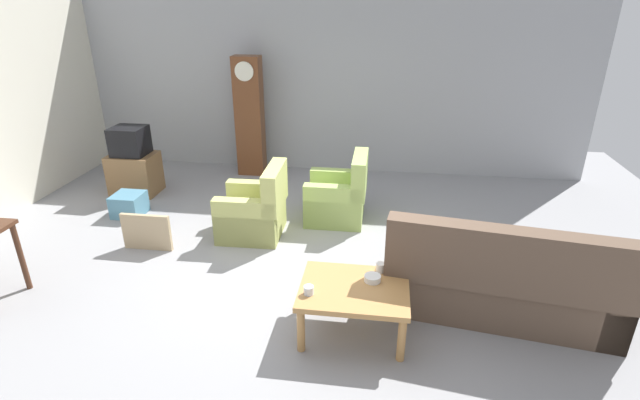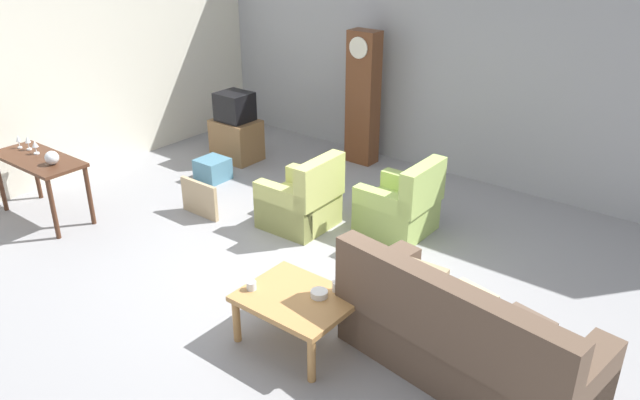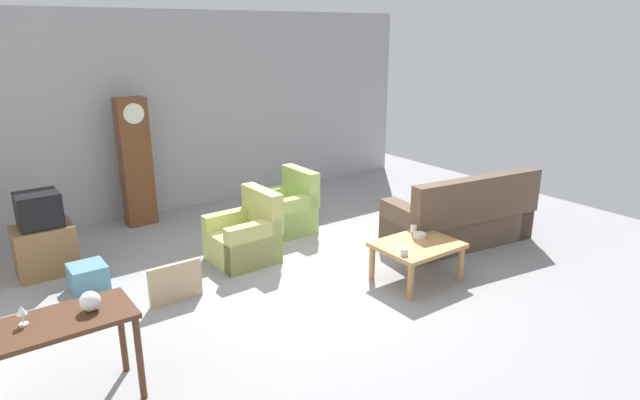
{
  "view_description": "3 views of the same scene",
  "coord_description": "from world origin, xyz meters",
  "px_view_note": "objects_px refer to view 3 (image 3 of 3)",
  "views": [
    {
      "loc": [
        0.95,
        -4.32,
        2.84
      ],
      "look_at": [
        0.28,
        0.38,
        0.77
      ],
      "focal_mm": 26.58,
      "sensor_mm": 36.0,
      "label": 1
    },
    {
      "loc": [
        3.7,
        -4.22,
        3.51
      ],
      "look_at": [
        -0.07,
        0.58,
        0.64
      ],
      "focal_mm": 35.07,
      "sensor_mm": 36.0,
      "label": 2
    },
    {
      "loc": [
        -3.7,
        -4.97,
        2.9
      ],
      "look_at": [
        0.17,
        0.37,
        0.82
      ],
      "focal_mm": 30.41,
      "sensor_mm": 36.0,
      "label": 3
    }
  ],
  "objects_px": {
    "coffee_table_wood": "(417,248)",
    "storage_box_blue": "(88,277)",
    "couch_floral": "(461,219)",
    "tv_crt": "(39,210)",
    "bowl_white_stacked": "(420,235)",
    "armchair_olive_near": "(245,238)",
    "cup_white_porcelain": "(414,229)",
    "framed_picture_leaning": "(175,283)",
    "tv_stand_cabinet": "(45,249)",
    "glass_dome_cloche": "(90,301)",
    "grandfather_clock": "(136,162)",
    "armchair_olive_far": "(286,211)",
    "wine_glass_short": "(22,312)",
    "console_table_dark": "(46,337)",
    "cup_blue_rimmed": "(404,252)"
  },
  "relations": [
    {
      "from": "grandfather_clock",
      "to": "wine_glass_short",
      "type": "height_order",
      "value": "grandfather_clock"
    },
    {
      "from": "couch_floral",
      "to": "wine_glass_short",
      "type": "height_order",
      "value": "couch_floral"
    },
    {
      "from": "tv_stand_cabinet",
      "to": "wine_glass_short",
      "type": "relative_size",
      "value": 4.1
    },
    {
      "from": "coffee_table_wood",
      "to": "storage_box_blue",
      "type": "relative_size",
      "value": 2.4
    },
    {
      "from": "coffee_table_wood",
      "to": "cup_white_porcelain",
      "type": "height_order",
      "value": "cup_white_porcelain"
    },
    {
      "from": "tv_crt",
      "to": "cup_white_porcelain",
      "type": "bearing_deg",
      "value": -33.81
    },
    {
      "from": "armchair_olive_far",
      "to": "storage_box_blue",
      "type": "bearing_deg",
      "value": -174.4
    },
    {
      "from": "armchair_olive_near",
      "to": "console_table_dark",
      "type": "relative_size",
      "value": 0.71
    },
    {
      "from": "armchair_olive_near",
      "to": "coffee_table_wood",
      "type": "bearing_deg",
      "value": -51.39
    },
    {
      "from": "coffee_table_wood",
      "to": "tv_crt",
      "type": "distance_m",
      "value": 4.58
    },
    {
      "from": "tv_stand_cabinet",
      "to": "cup_white_porcelain",
      "type": "height_order",
      "value": "tv_stand_cabinet"
    },
    {
      "from": "console_table_dark",
      "to": "tv_stand_cabinet",
      "type": "height_order",
      "value": "console_table_dark"
    },
    {
      "from": "armchair_olive_near",
      "to": "cup_white_porcelain",
      "type": "distance_m",
      "value": 2.17
    },
    {
      "from": "grandfather_clock",
      "to": "framed_picture_leaning",
      "type": "xyz_separation_m",
      "value": [
        -0.53,
        -2.76,
        -0.76
      ]
    },
    {
      "from": "armchair_olive_far",
      "to": "cup_white_porcelain",
      "type": "xyz_separation_m",
      "value": [
        0.6,
        -2.05,
        0.21
      ]
    },
    {
      "from": "armchair_olive_near",
      "to": "grandfather_clock",
      "type": "bearing_deg",
      "value": 106.52
    },
    {
      "from": "armchair_olive_near",
      "to": "couch_floral",
      "type": "bearing_deg",
      "value": -24.92
    },
    {
      "from": "cup_white_porcelain",
      "to": "bowl_white_stacked",
      "type": "distance_m",
      "value": 0.18
    },
    {
      "from": "tv_stand_cabinet",
      "to": "tv_crt",
      "type": "xyz_separation_m",
      "value": [
        0.0,
        0.0,
        0.52
      ]
    },
    {
      "from": "tv_crt",
      "to": "wine_glass_short",
      "type": "distance_m",
      "value": 2.85
    },
    {
      "from": "cup_white_porcelain",
      "to": "bowl_white_stacked",
      "type": "bearing_deg",
      "value": -112.1
    },
    {
      "from": "glass_dome_cloche",
      "to": "wine_glass_short",
      "type": "relative_size",
      "value": 0.98
    },
    {
      "from": "couch_floral",
      "to": "tv_stand_cabinet",
      "type": "distance_m",
      "value": 5.46
    },
    {
      "from": "grandfather_clock",
      "to": "bowl_white_stacked",
      "type": "xyz_separation_m",
      "value": [
        2.19,
        -3.81,
        -0.48
      ]
    },
    {
      "from": "storage_box_blue",
      "to": "framed_picture_leaning",
      "type": "bearing_deg",
      "value": -50.99
    },
    {
      "from": "tv_crt",
      "to": "bowl_white_stacked",
      "type": "relative_size",
      "value": 3.18
    },
    {
      "from": "coffee_table_wood",
      "to": "cup_white_porcelain",
      "type": "distance_m",
      "value": 0.38
    },
    {
      "from": "storage_box_blue",
      "to": "cup_blue_rimmed",
      "type": "xyz_separation_m",
      "value": [
        2.9,
        -2.21,
        0.36
      ]
    },
    {
      "from": "armchair_olive_far",
      "to": "tv_stand_cabinet",
      "type": "height_order",
      "value": "armchair_olive_far"
    },
    {
      "from": "armchair_olive_far",
      "to": "couch_floral",
      "type": "bearing_deg",
      "value": -47.3
    },
    {
      "from": "couch_floral",
      "to": "coffee_table_wood",
      "type": "xyz_separation_m",
      "value": [
        -1.34,
        -0.47,
        0.05
      ]
    },
    {
      "from": "armchair_olive_far",
      "to": "wine_glass_short",
      "type": "xyz_separation_m",
      "value": [
        -3.77,
        -2.3,
        0.59
      ]
    },
    {
      "from": "cup_blue_rimmed",
      "to": "bowl_white_stacked",
      "type": "relative_size",
      "value": 0.57
    },
    {
      "from": "armchair_olive_near",
      "to": "armchair_olive_far",
      "type": "height_order",
      "value": "same"
    },
    {
      "from": "armchair_olive_far",
      "to": "cup_white_porcelain",
      "type": "distance_m",
      "value": 2.14
    },
    {
      "from": "framed_picture_leaning",
      "to": "console_table_dark",
      "type": "bearing_deg",
      "value": -140.65
    },
    {
      "from": "glass_dome_cloche",
      "to": "cup_blue_rimmed",
      "type": "relative_size",
      "value": 1.88
    },
    {
      "from": "couch_floral",
      "to": "cup_blue_rimmed",
      "type": "relative_size",
      "value": 25.48
    },
    {
      "from": "couch_floral",
      "to": "armchair_olive_near",
      "type": "distance_m",
      "value": 3.01
    },
    {
      "from": "tv_crt",
      "to": "framed_picture_leaning",
      "type": "xyz_separation_m",
      "value": [
        1.01,
        -1.66,
        -0.6
      ]
    },
    {
      "from": "glass_dome_cloche",
      "to": "storage_box_blue",
      "type": "bearing_deg",
      "value": 78.95
    },
    {
      "from": "armchair_olive_near",
      "to": "coffee_table_wood",
      "type": "height_order",
      "value": "armchair_olive_near"
    },
    {
      "from": "console_table_dark",
      "to": "framed_picture_leaning",
      "type": "xyz_separation_m",
      "value": [
        1.46,
        1.2,
        -0.45
      ]
    },
    {
      "from": "console_table_dark",
      "to": "framed_picture_leaning",
      "type": "bearing_deg",
      "value": 39.35
    },
    {
      "from": "console_table_dark",
      "to": "cup_blue_rimmed",
      "type": "relative_size",
      "value": 15.04
    },
    {
      "from": "console_table_dark",
      "to": "cup_blue_rimmed",
      "type": "xyz_separation_m",
      "value": [
        3.64,
        -0.13,
        -0.16
      ]
    },
    {
      "from": "bowl_white_stacked",
      "to": "glass_dome_cloche",
      "type": "bearing_deg",
      "value": -177.76
    },
    {
      "from": "coffee_table_wood",
      "to": "storage_box_blue",
      "type": "xyz_separation_m",
      "value": [
        -3.28,
        2.05,
        -0.25
      ]
    },
    {
      "from": "grandfather_clock",
      "to": "storage_box_blue",
      "type": "relative_size",
      "value": 4.88
    },
    {
      "from": "armchair_olive_near",
      "to": "tv_crt",
      "type": "relative_size",
      "value": 1.92
    }
  ]
}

